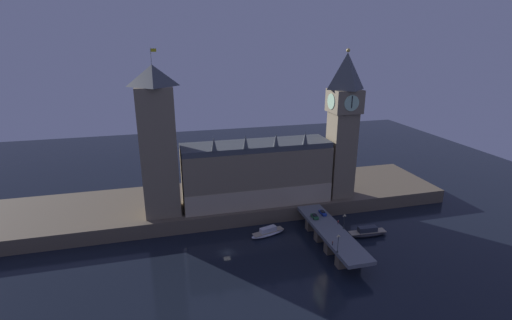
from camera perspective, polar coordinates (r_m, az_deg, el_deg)
name	(u,v)px	position (r m, az deg, el deg)	size (l,w,h in m)	color
ground_plane	(227,253)	(142.45, -4.47, -14.02)	(400.00, 400.00, 0.00)	black
embankment	(212,203)	(175.11, -6.80, -6.55)	(220.00, 42.00, 6.19)	brown
parliament_hall	(256,173)	(163.23, 0.06, -1.97)	(64.54, 17.72, 32.61)	#7F7056
clock_tower	(343,122)	(169.08, 13.24, 5.76)	(13.02, 13.13, 65.93)	#7F7056
victoria_tower	(158,142)	(152.82, -14.83, 2.66)	(14.33, 14.33, 66.53)	#7F7056
bridge	(331,235)	(147.08, 11.51, -11.29)	(10.38, 46.00, 6.58)	slate
car_northbound_lead	(315,216)	(153.58, 9.02, -8.57)	(2.09, 4.21, 1.56)	#235633
car_southbound_trail	(323,213)	(157.32, 10.21, -7.98)	(1.85, 4.79, 1.47)	navy
pedestrian_near_rail	(333,243)	(135.88, 11.70, -12.39)	(0.38, 0.38, 1.76)	black
pedestrian_mid_walk	(338,222)	(150.61, 12.51, -9.29)	(0.38, 0.38, 1.68)	black
street_lamp_near	(338,241)	(130.58, 12.53, -12.14)	(1.34, 0.60, 6.67)	#2D3333
street_lamp_mid	(344,220)	(146.42, 13.43, -8.94)	(1.34, 0.60, 5.94)	#2D3333
boat_upstream	(268,232)	(152.62, 1.88, -11.06)	(15.71, 7.74, 3.59)	white
boat_downstream	(367,233)	(158.48, 16.73, -10.65)	(17.33, 5.31, 4.07)	#28282D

